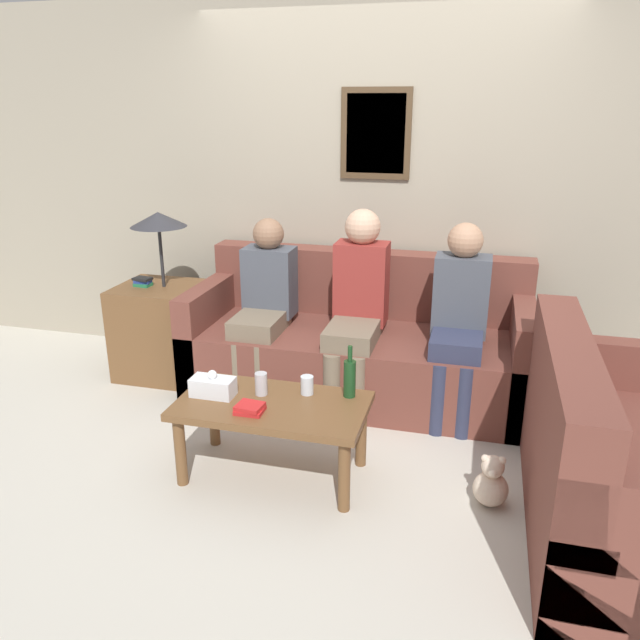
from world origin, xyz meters
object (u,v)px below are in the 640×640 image
drinking_glass (307,385)px  person_right (459,314)px  coffee_table (272,413)px  person_middle (357,301)px  person_left (264,300)px  wine_bottle (350,377)px  couch_main (358,347)px  teddy_bear (491,483)px  couch_side (628,475)px

drinking_glass → person_right: (0.74, 0.83, 0.19)m
coffee_table → person_middle: bearing=76.7°
coffee_table → person_middle: (0.24, 1.01, 0.33)m
person_middle → person_left: bearing=-179.9°
coffee_table → person_middle: 1.09m
coffee_table → person_right: person_right is taller
coffee_table → person_right: (0.89, 0.98, 0.31)m
drinking_glass → person_left: person_left is taller
person_middle → wine_bottle: bearing=-80.9°
couch_main → person_right: size_ratio=1.85×
drinking_glass → person_right: bearing=48.4°
person_left → person_middle: (0.64, 0.00, 0.05)m
couch_main → teddy_bear: bearing=-51.4°
couch_main → coffee_table: 1.18m
couch_side → person_left: 2.39m
teddy_bear → person_right: bearing=104.3°
coffee_table → wine_bottle: 0.45m
couch_main → drinking_glass: size_ratio=22.44×
wine_bottle → person_left: person_left is taller
drinking_glass → couch_side: bearing=-7.5°
coffee_table → teddy_bear: coffee_table is taller
wine_bottle → person_middle: bearing=99.1°
person_right → teddy_bear: bearing=-75.7°
person_left → teddy_bear: 1.90m
person_left → person_middle: bearing=0.1°
couch_side → drinking_glass: size_ratio=14.90×
wine_bottle → drinking_glass: wine_bottle is taller
couch_main → couch_side: size_ratio=1.51×
couch_side → teddy_bear: couch_side is taller
couch_main → person_left: bearing=-166.9°
wine_bottle → drinking_glass: 0.23m
couch_main → wine_bottle: size_ratio=7.87×
wine_bottle → person_left: 1.14m
couch_side → person_middle: size_ratio=1.18×
couch_side → coffee_table: bearing=88.0°
wine_bottle → person_left: (-0.77, 0.84, 0.11)m
drinking_glass → person_left: bearing=122.3°
coffee_table → person_left: (-0.40, 1.01, 0.28)m
couch_side → wine_bottle: couch_side is taller
couch_main → person_left: (-0.62, -0.15, 0.33)m
drinking_glass → person_middle: person_middle is taller
teddy_bear → person_middle: bearing=132.0°
couch_main → couch_side: same height
couch_main → person_right: (0.66, -0.18, 0.35)m
person_middle → teddy_bear: bearing=-48.0°
couch_main → person_middle: size_ratio=1.78×
wine_bottle → person_middle: size_ratio=0.23×
couch_main → person_left: 0.72m
wine_bottle → teddy_bear: 0.88m
wine_bottle → coffee_table: bearing=-154.9°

